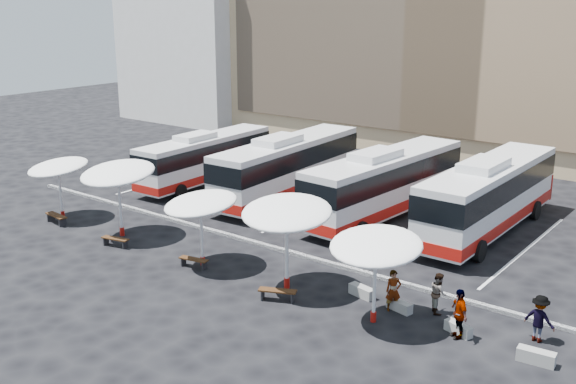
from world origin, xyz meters
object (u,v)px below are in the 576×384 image
Objects in this scene: wood_bench_2 at (194,261)px; conc_bench_1 at (399,306)px; sunshade_1 at (118,173)px; bus_3 at (489,194)px; passenger_1 at (439,293)px; sunshade_0 at (58,167)px; conc_bench_0 at (362,291)px; passenger_0 at (393,291)px; bus_0 at (206,157)px; bus_2 at (385,182)px; sunshade_3 at (287,213)px; bus_1 at (288,165)px; wood_bench_0 at (56,217)px; wood_bench_3 at (277,292)px; sunshade_2 at (201,204)px; passenger_2 at (459,313)px; passenger_3 at (540,319)px; conc_bench_3 at (536,357)px; conc_bench_2 at (458,329)px; wood_bench_1 at (115,240)px; sunshade_4 at (376,246)px.

wood_bench_2 reaches higher than conc_bench_1.
conc_bench_1 is (15.82, 0.95, -3.16)m from sunshade_1.
bus_3 is 7.82× the size of passenger_1.
sunshade_1 reaches higher than wood_bench_2.
sunshade_0 is 3.47× the size of conc_bench_0.
bus_0 is at bearing 111.29° from passenger_0.
bus_2 is 12.55m from wood_bench_2.
bus_2 is 2.67× the size of sunshade_3.
bus_0 is at bearing 145.07° from sunshade_3.
conc_bench_1 is at bearing -39.86° from bus_1.
wood_bench_0 reaches higher than wood_bench_3.
conc_bench_0 is at bearing -95.19° from bus_3.
sunshade_0 reaches higher than conc_bench_1.
wood_bench_2 is 9.64m from passenger_0.
sunshade_2 is at bearing 169.82° from wood_bench_3.
passenger_2 is at bearing -170.79° from passenger_1.
wood_bench_0 is at bearing 14.25° from passenger_3.
bus_0 is 2.70× the size of sunshade_1.
sunshade_3 is 3.79× the size of conc_bench_3.
passenger_3 is (14.77, 2.15, -2.10)m from sunshade_2.
passenger_1 is (22.18, 1.84, -2.11)m from sunshade_0.
bus_2 is 11.98m from sunshade_2.
conc_bench_2 is at bearing -72.97° from bus_3.
wood_bench_0 is 15.82m from wood_bench_3.
wood_bench_1 is 17.60m from passenger_2.
bus_0 is at bearing 32.00° from passenger_1.
bus_3 reaches higher than bus_1.
passenger_3 is at bearing 73.50° from passenger_2.
sunshade_4 is at bearing -1.16° from sunshade_0.
bus_1 is at bearing 146.75° from conc_bench_2.
wood_bench_3 is (16.47, -1.19, -2.56)m from sunshade_0.
wood_bench_3 is at bearing -165.42° from conc_bench_2.
bus_2 reaches higher than wood_bench_0.
bus_1 reaches higher than sunshade_1.
conc_bench_1 is at bearing 2.85° from sunshade_0.
sunshade_4 is at bearing 1.23° from wood_bench_0.
sunshade_3 is at bearing -108.23° from bus_3.
wood_bench_0 reaches higher than wood_bench_2.
sunshade_3 reaches higher than bus_0.
sunshade_0 is 2.43× the size of passenger_0.
wood_bench_0 is at bearing 176.52° from wood_bench_1.
conc_bench_3 reaches higher than conc_bench_1.
passenger_1 is at bearing 139.15° from conc_bench_2.
sunshade_1 is 14.33m from conc_bench_0.
sunshade_2 is 2.91× the size of wood_bench_1.
sunshade_4 is at bearing -137.88° from passenger_0.
passenger_3 reaches higher than conc_bench_2.
passenger_1 is (7.81, -9.44, -1.22)m from bus_2.
bus_1 is at bearing 139.23° from conc_bench_0.
conc_bench_3 is at bearing 4.14° from wood_bench_1.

